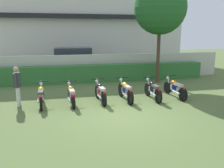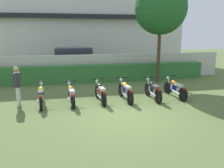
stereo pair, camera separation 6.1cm
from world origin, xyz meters
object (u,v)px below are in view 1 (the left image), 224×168
at_px(motorcycle_in_row_5, 175,88).
at_px(tree_near_inspector, 160,8).
at_px(parked_car, 75,60).
at_px(motorcycle_in_row_3, 125,90).
at_px(motorcycle_in_row_4, 153,90).
at_px(motorcycle_in_row_0, 41,95).
at_px(motorcycle_in_row_1, 71,94).
at_px(inspector_person, 17,83).
at_px(motorcycle_in_row_2, 100,92).

bearing_deg(motorcycle_in_row_5, tree_near_inspector, -13.53).
relative_size(parked_car, motorcycle_in_row_3, 2.33).
bearing_deg(motorcycle_in_row_4, motorcycle_in_row_0, 87.93).
distance_m(motorcycle_in_row_4, motorcycle_in_row_5, 1.17).
relative_size(tree_near_inspector, motorcycle_in_row_3, 3.00).
distance_m(motorcycle_in_row_1, motorcycle_in_row_3, 2.42).
bearing_deg(motorcycle_in_row_1, motorcycle_in_row_5, -93.98).
xyz_separation_m(motorcycle_in_row_3, motorcycle_in_row_4, (1.27, -0.11, -0.00)).
distance_m(tree_near_inspector, motorcycle_in_row_5, 5.13).
bearing_deg(tree_near_inspector, inspector_person, -157.47).
bearing_deg(parked_car, motorcycle_in_row_3, -75.93).
relative_size(motorcycle_in_row_1, motorcycle_in_row_5, 0.94).
distance_m(motorcycle_in_row_0, inspector_person, 1.09).
height_order(motorcycle_in_row_2, motorcycle_in_row_4, motorcycle_in_row_4).
bearing_deg(motorcycle_in_row_1, motorcycle_in_row_3, -93.14).
bearing_deg(motorcycle_in_row_3, inspector_person, 84.63).
xyz_separation_m(tree_near_inspector, motorcycle_in_row_0, (-6.57, -3.33, -3.90)).
height_order(parked_car, motorcycle_in_row_0, parked_car).
xyz_separation_m(parked_car, motorcycle_in_row_0, (-1.92, -8.03, -0.49)).
bearing_deg(inspector_person, tree_near_inspector, 22.53).
relative_size(motorcycle_in_row_1, motorcycle_in_row_2, 0.99).
height_order(parked_car, motorcycle_in_row_4, parked_car).
distance_m(tree_near_inspector, motorcycle_in_row_1, 7.44).
bearing_deg(parked_car, motorcycle_in_row_1, -92.98).
xyz_separation_m(parked_car, motorcycle_in_row_1, (-0.69, -8.08, -0.50)).
xyz_separation_m(motorcycle_in_row_0, motorcycle_in_row_4, (4.91, -0.08, 0.01)).
height_order(motorcycle_in_row_1, motorcycle_in_row_5, motorcycle_in_row_5).
xyz_separation_m(motorcycle_in_row_5, inspector_person, (-7.00, 0.18, 0.53)).
height_order(motorcycle_in_row_1, motorcycle_in_row_2, motorcycle_in_row_2).
bearing_deg(motorcycle_in_row_0, motorcycle_in_row_1, -95.56).
relative_size(tree_near_inspector, motorcycle_in_row_0, 3.03).
relative_size(motorcycle_in_row_0, motorcycle_in_row_2, 1.06).
distance_m(parked_car, motorcycle_in_row_0, 8.27).
bearing_deg(tree_near_inspector, motorcycle_in_row_4, -116.07).
distance_m(tree_near_inspector, motorcycle_in_row_0, 8.34).
relative_size(tree_near_inspector, inspector_person, 3.56).
bearing_deg(motorcycle_in_row_2, tree_near_inspector, -55.56).
height_order(parked_car, motorcycle_in_row_1, parked_car).
height_order(motorcycle_in_row_2, motorcycle_in_row_3, motorcycle_in_row_3).
xyz_separation_m(tree_near_inspector, motorcycle_in_row_5, (-0.51, -3.29, -3.90)).
xyz_separation_m(motorcycle_in_row_0, inspector_person, (-0.93, 0.21, 0.53)).
bearing_deg(motorcycle_in_row_0, motorcycle_in_row_5, -92.62).
xyz_separation_m(parked_car, motorcycle_in_row_5, (4.15, -7.99, -0.49)).
bearing_deg(motorcycle_in_row_4, motorcycle_in_row_3, 83.98).
relative_size(parked_car, tree_near_inspector, 0.78).
relative_size(parked_car, motorcycle_in_row_2, 2.48).
bearing_deg(parked_car, motorcycle_in_row_2, -83.91).
distance_m(motorcycle_in_row_2, motorcycle_in_row_4, 2.41).
height_order(tree_near_inspector, motorcycle_in_row_4, tree_near_inspector).
bearing_deg(motorcycle_in_row_1, tree_near_inspector, -62.77).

